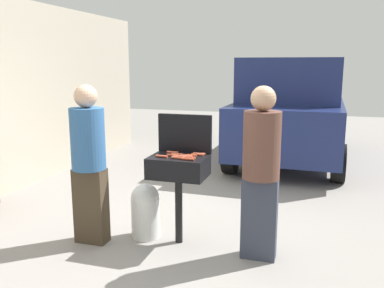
{
  "coord_description": "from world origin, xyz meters",
  "views": [
    {
      "loc": [
        1.48,
        -4.09,
        1.92
      ],
      "look_at": [
        0.11,
        0.38,
        1.0
      ],
      "focal_mm": 38.28,
      "sensor_mm": 36.0,
      "label": 1
    }
  ],
  "objects_px": {
    "hot_dog_6": "(189,158)",
    "propane_tank": "(145,209)",
    "person_right": "(261,167)",
    "parked_minivan": "(292,109)",
    "hot_dog_11": "(188,159)",
    "person_left": "(89,159)",
    "hot_dog_2": "(162,156)",
    "hot_dog_5": "(173,155)",
    "bbq_grill": "(179,170)",
    "hot_dog_8": "(191,155)",
    "hot_dog_0": "(197,154)",
    "hot_dog_10": "(178,158)",
    "hot_dog_7": "(179,156)",
    "hot_dog_4": "(173,152)",
    "hot_dog_1": "(199,154)",
    "hot_dog_9": "(186,156)",
    "hot_dog_3": "(177,154)"
  },
  "relations": [
    {
      "from": "hot_dog_9",
      "to": "hot_dog_4",
      "type": "bearing_deg",
      "value": 146.33
    },
    {
      "from": "hot_dog_2",
      "to": "hot_dog_5",
      "type": "xyz_separation_m",
      "value": [
        0.09,
        0.08,
        0.0
      ]
    },
    {
      "from": "hot_dog_9",
      "to": "person_left",
      "type": "xyz_separation_m",
      "value": [
        -1.0,
        -0.25,
        -0.04
      ]
    },
    {
      "from": "propane_tank",
      "to": "person_left",
      "type": "distance_m",
      "value": 0.84
    },
    {
      "from": "hot_dog_7",
      "to": "hot_dog_9",
      "type": "bearing_deg",
      "value": 25.29
    },
    {
      "from": "propane_tank",
      "to": "person_right",
      "type": "distance_m",
      "value": 1.43
    },
    {
      "from": "hot_dog_4",
      "to": "hot_dog_11",
      "type": "xyz_separation_m",
      "value": [
        0.25,
        -0.26,
        0.0
      ]
    },
    {
      "from": "hot_dog_10",
      "to": "hot_dog_7",
      "type": "bearing_deg",
      "value": 98.39
    },
    {
      "from": "hot_dog_3",
      "to": "hot_dog_10",
      "type": "relative_size",
      "value": 1.0
    },
    {
      "from": "hot_dog_2",
      "to": "hot_dog_7",
      "type": "xyz_separation_m",
      "value": [
        0.17,
        0.05,
        0.0
      ]
    },
    {
      "from": "hot_dog_4",
      "to": "hot_dog_6",
      "type": "distance_m",
      "value": 0.32
    },
    {
      "from": "hot_dog_10",
      "to": "parked_minivan",
      "type": "height_order",
      "value": "parked_minivan"
    },
    {
      "from": "hot_dog_1",
      "to": "hot_dog_8",
      "type": "bearing_deg",
      "value": -120.19
    },
    {
      "from": "hot_dog_4",
      "to": "person_right",
      "type": "distance_m",
      "value": 1.01
    },
    {
      "from": "hot_dog_6",
      "to": "hot_dog_10",
      "type": "xyz_separation_m",
      "value": [
        -0.12,
        -0.04,
        0.0
      ]
    },
    {
      "from": "hot_dog_7",
      "to": "hot_dog_10",
      "type": "height_order",
      "value": "same"
    },
    {
      "from": "hot_dog_7",
      "to": "hot_dog_0",
      "type": "bearing_deg",
      "value": 42.6
    },
    {
      "from": "parked_minivan",
      "to": "person_left",
      "type": "bearing_deg",
      "value": 70.46
    },
    {
      "from": "hot_dog_11",
      "to": "person_left",
      "type": "height_order",
      "value": "person_left"
    },
    {
      "from": "propane_tank",
      "to": "person_left",
      "type": "xyz_separation_m",
      "value": [
        -0.51,
        -0.29,
        0.61
      ]
    },
    {
      "from": "bbq_grill",
      "to": "propane_tank",
      "type": "distance_m",
      "value": 0.64
    },
    {
      "from": "bbq_grill",
      "to": "hot_dog_8",
      "type": "distance_m",
      "value": 0.2
    },
    {
      "from": "hot_dog_0",
      "to": "hot_dog_1",
      "type": "relative_size",
      "value": 1.0
    },
    {
      "from": "bbq_grill",
      "to": "hot_dog_8",
      "type": "xyz_separation_m",
      "value": [
        0.12,
        0.03,
        0.16
      ]
    },
    {
      "from": "hot_dog_1",
      "to": "hot_dog_5",
      "type": "xyz_separation_m",
      "value": [
        -0.25,
        -0.15,
        0.0
      ]
    },
    {
      "from": "hot_dog_0",
      "to": "hot_dog_6",
      "type": "distance_m",
      "value": 0.18
    },
    {
      "from": "hot_dog_2",
      "to": "hot_dog_6",
      "type": "bearing_deg",
      "value": 3.12
    },
    {
      "from": "hot_dog_11",
      "to": "hot_dog_4",
      "type": "bearing_deg",
      "value": 134.89
    },
    {
      "from": "hot_dog_9",
      "to": "person_right",
      "type": "distance_m",
      "value": 0.79
    },
    {
      "from": "hot_dog_8",
      "to": "hot_dog_2",
      "type": "bearing_deg",
      "value": -156.31
    },
    {
      "from": "bbq_grill",
      "to": "propane_tank",
      "type": "relative_size",
      "value": 1.56
    },
    {
      "from": "hot_dog_4",
      "to": "hot_dog_5",
      "type": "xyz_separation_m",
      "value": [
        0.05,
        -0.13,
        0.0
      ]
    },
    {
      "from": "bbq_grill",
      "to": "hot_dog_5",
      "type": "xyz_separation_m",
      "value": [
        -0.06,
        -0.01,
        0.16
      ]
    },
    {
      "from": "hot_dog_6",
      "to": "propane_tank",
      "type": "xyz_separation_m",
      "value": [
        -0.55,
        0.1,
        -0.65
      ]
    },
    {
      "from": "hot_dog_0",
      "to": "hot_dog_8",
      "type": "relative_size",
      "value": 1.0
    },
    {
      "from": "person_right",
      "to": "parked_minivan",
      "type": "bearing_deg",
      "value": -91.92
    },
    {
      "from": "bbq_grill",
      "to": "propane_tank",
      "type": "height_order",
      "value": "bbq_grill"
    },
    {
      "from": "hot_dog_3",
      "to": "hot_dog_11",
      "type": "bearing_deg",
      "value": -45.45
    },
    {
      "from": "hot_dog_1",
      "to": "hot_dog_8",
      "type": "relative_size",
      "value": 1.0
    },
    {
      "from": "hot_dog_8",
      "to": "hot_dog_10",
      "type": "height_order",
      "value": "same"
    },
    {
      "from": "hot_dog_3",
      "to": "propane_tank",
      "type": "height_order",
      "value": "hot_dog_3"
    },
    {
      "from": "propane_tank",
      "to": "person_left",
      "type": "height_order",
      "value": "person_left"
    },
    {
      "from": "hot_dog_10",
      "to": "hot_dog_9",
      "type": "bearing_deg",
      "value": 57.44
    },
    {
      "from": "hot_dog_4",
      "to": "hot_dog_5",
      "type": "height_order",
      "value": "same"
    },
    {
      "from": "hot_dog_9",
      "to": "propane_tank",
      "type": "xyz_separation_m",
      "value": [
        -0.49,
        0.04,
        -0.65
      ]
    },
    {
      "from": "hot_dog_0",
      "to": "hot_dog_10",
      "type": "xyz_separation_m",
      "value": [
        -0.15,
        -0.21,
        0.0
      ]
    },
    {
      "from": "hot_dog_9",
      "to": "hot_dog_11",
      "type": "distance_m",
      "value": 0.14
    },
    {
      "from": "hot_dog_0",
      "to": "hot_dog_4",
      "type": "bearing_deg",
      "value": 176.11
    },
    {
      "from": "hot_dog_4",
      "to": "hot_dog_7",
      "type": "distance_m",
      "value": 0.21
    },
    {
      "from": "hot_dog_6",
      "to": "hot_dog_11",
      "type": "distance_m",
      "value": 0.06
    }
  ]
}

